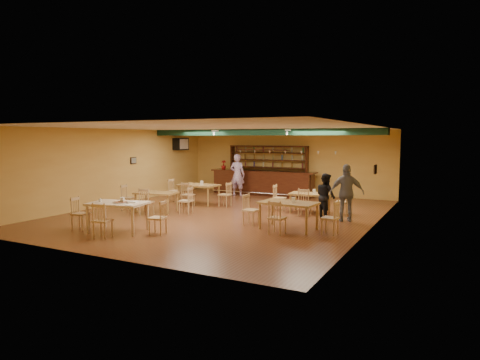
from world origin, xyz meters
The scene contains 23 objects.
floor centered at (0.00, 0.00, 0.00)m, with size 12.00×12.00×0.00m, color brown.
ceiling_beam centered at (0.00, 2.80, 2.87)m, with size 10.00×0.30×0.25m, color #10321F.
track_rail_left centered at (-1.80, 3.40, 2.94)m, with size 0.05×2.50×0.05m, color white.
track_rail_right centered at (1.40, 3.40, 2.94)m, with size 0.05×2.50×0.05m, color white.
ac_unit centered at (-4.80, 4.20, 2.35)m, with size 0.34×0.70×0.48m, color white.
picture_left centered at (-4.97, 1.00, 1.70)m, with size 0.04×0.34×0.28m, color black.
picture_right centered at (4.97, 0.50, 1.70)m, with size 0.04×0.34×0.28m, color black.
bar_counter centered at (-0.89, 5.15, 0.56)m, with size 5.06×0.85×1.13m, color #35120A.
back_bar_hutch centered at (-0.89, 5.78, 1.14)m, with size 3.91×0.40×2.28m, color #35120A.
poinsettia centered at (-2.97, 5.15, 1.35)m, with size 0.24×0.24×0.43m, color #AD1210.
dining_table_a centered at (-2.04, 1.49, 0.39)m, with size 1.57×0.94×0.79m, color olive.
dining_table_b centered at (2.56, 1.62, 0.35)m, with size 1.39×0.83×0.69m, color olive.
dining_table_c centered at (-2.36, -0.79, 0.36)m, with size 1.43×0.86×0.72m, color olive.
dining_table_d centered at (2.89, -1.36, 0.40)m, with size 1.60×0.96×0.80m, color olive.
near_table centered at (-1.28, -3.86, 0.42)m, with size 1.56×1.00×0.83m, color beige.
pizza_tray centered at (-1.17, -3.86, 0.84)m, with size 0.40×0.40×0.01m, color silver.
parmesan_shaker centered at (-1.78, -4.03, 0.89)m, with size 0.07×0.07×0.11m, color #EAE5C6.
napkin_stack centered at (-0.89, -3.64, 0.85)m, with size 0.20×0.15×0.03m, color white.
pizza_server centered at (-1.00, -3.80, 0.85)m, with size 0.32×0.09×0.00m, color silver.
side_plate centered at (-0.67, -4.08, 0.84)m, with size 0.22×0.22×0.01m, color white.
patron_bar centered at (-1.77, 4.33, 0.96)m, with size 0.70×0.46×1.92m, color #824CA5.
patron_right_a centered at (3.36, 0.82, 0.75)m, with size 0.73×0.57×1.50m, color black.
patron_right_b centered at (4.09, 0.64, 0.91)m, with size 1.07×0.44×1.82m, color slate.
Camera 1 is at (7.25, -12.82, 2.65)m, focal length 31.93 mm.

